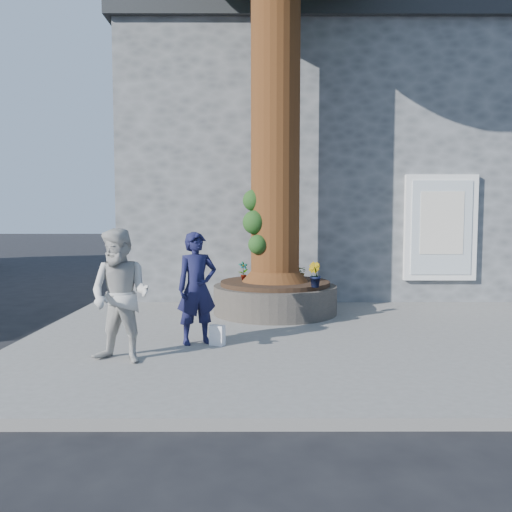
{
  "coord_description": "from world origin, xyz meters",
  "views": [
    {
      "loc": [
        0.42,
        -7.27,
        1.86
      ],
      "look_at": [
        0.44,
        1.18,
        1.25
      ],
      "focal_mm": 35.0,
      "sensor_mm": 36.0,
      "label": 1
    }
  ],
  "objects": [
    {
      "name": "ground",
      "position": [
        0.0,
        0.0,
        0.0
      ],
      "size": [
        120.0,
        120.0,
        0.0
      ],
      "primitive_type": "plane",
      "color": "black",
      "rests_on": "ground"
    },
    {
      "name": "pavement",
      "position": [
        1.5,
        1.0,
        0.06
      ],
      "size": [
        9.0,
        8.0,
        0.12
      ],
      "primitive_type": "cube",
      "color": "slate",
      "rests_on": "ground"
    },
    {
      "name": "yellow_line",
      "position": [
        -3.05,
        1.0,
        0.0
      ],
      "size": [
        0.1,
        30.0,
        0.01
      ],
      "primitive_type": "cube",
      "color": "yellow",
      "rests_on": "ground"
    },
    {
      "name": "stone_shop",
      "position": [
        2.5,
        7.2,
        3.16
      ],
      "size": [
        10.3,
        8.3,
        6.3
      ],
      "color": "#535658",
      "rests_on": "ground"
    },
    {
      "name": "planter",
      "position": [
        0.8,
        2.0,
        0.41
      ],
      "size": [
        2.3,
        2.3,
        0.6
      ],
      "color": "black",
      "rests_on": "pavement"
    },
    {
      "name": "man",
      "position": [
        -0.39,
        -0.32,
        0.91
      ],
      "size": [
        0.68,
        0.58,
        1.58
      ],
      "primitive_type": "imported",
      "rotation": [
        0.0,
        0.0,
        0.43
      ],
      "color": "#131436",
      "rests_on": "pavement"
    },
    {
      "name": "woman",
      "position": [
        -1.22,
        -1.24,
        0.94
      ],
      "size": [
        0.94,
        0.83,
        1.64
      ],
      "primitive_type": "imported",
      "rotation": [
        0.0,
        0.0,
        -0.3
      ],
      "color": "#B6B4AE",
      "rests_on": "pavement"
    },
    {
      "name": "shopping_bag",
      "position": [
        -0.1,
        -0.43,
        0.26
      ],
      "size": [
        0.23,
        0.19,
        0.28
      ],
      "primitive_type": "cube",
      "rotation": [
        0.0,
        0.0,
        -0.38
      ],
      "color": "white",
      "rests_on": "pavement"
    },
    {
      "name": "plant_a",
      "position": [
        0.2,
        2.14,
        0.9
      ],
      "size": [
        0.22,
        0.19,
        0.36
      ],
      "primitive_type": "imported",
      "rotation": [
        0.0,
        0.0,
        0.43
      ],
      "color": "gray",
      "rests_on": "planter"
    },
    {
      "name": "plant_b",
      "position": [
        1.43,
        1.15,
        0.93
      ],
      "size": [
        0.32,
        0.32,
        0.43
      ],
      "primitive_type": "imported",
      "rotation": [
        0.0,
        0.0,
        2.19
      ],
      "color": "gray",
      "rests_on": "planter"
    },
    {
      "name": "plant_c",
      "position": [
        0.73,
        1.83,
        0.88
      ],
      "size": [
        0.23,
        0.23,
        0.31
      ],
      "primitive_type": "imported",
      "rotation": [
        0.0,
        0.0,
        3.6
      ],
      "color": "gray",
      "rests_on": "planter"
    },
    {
      "name": "plant_d",
      "position": [
        1.28,
        2.08,
        0.88
      ],
      "size": [
        0.31,
        0.33,
        0.32
      ],
      "primitive_type": "imported",
      "rotation": [
        0.0,
        0.0,
        4.9
      ],
      "color": "gray",
      "rests_on": "planter"
    }
  ]
}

